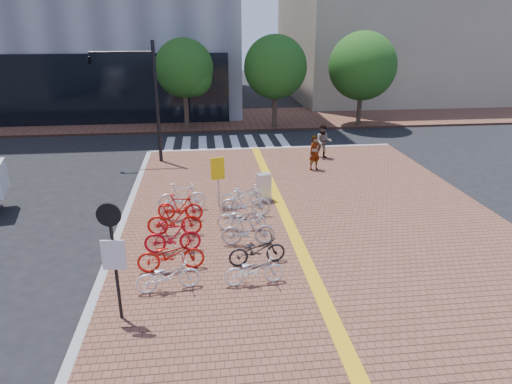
{
  "coord_description": "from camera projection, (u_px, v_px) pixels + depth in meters",
  "views": [
    {
      "loc": [
        -0.95,
        -13.4,
        6.96
      ],
      "look_at": [
        0.84,
        1.71,
        1.3
      ],
      "focal_mm": 32.0,
      "sensor_mm": 36.0,
      "label": 1
    }
  ],
  "objects": [
    {
      "name": "ground",
      "position": [
        237.0,
        248.0,
        15.0
      ],
      "size": [
        120.0,
        120.0,
        0.0
      ],
      "primitive_type": "plane",
      "color": "black",
      "rests_on": "ground"
    },
    {
      "name": "tactile_strip",
      "position": [
        340.0,
        337.0,
        10.51
      ],
      "size": [
        0.4,
        34.0,
        0.01
      ],
      "primitive_type": "cube",
      "color": "gold",
      "rests_on": "sidewalk"
    },
    {
      "name": "bike_8",
      "position": [
        248.0,
        230.0,
        14.71
      ],
      "size": [
        1.76,
        0.53,
        1.05
      ],
      "primitive_type": "imported",
      "rotation": [
        0.0,
        0.0,
        1.55
      ],
      "color": "#B5B5BA",
      "rests_on": "sidewalk"
    },
    {
      "name": "crosswalk",
      "position": [
        227.0,
        143.0,
        28.08
      ],
      "size": [
        7.5,
        4.0,
        0.01
      ],
      "color": "silver",
      "rests_on": "ground"
    },
    {
      "name": "bike_9",
      "position": [
        242.0,
        218.0,
        15.82
      ],
      "size": [
        1.78,
        0.83,
        0.9
      ],
      "primitive_type": "imported",
      "rotation": [
        0.0,
        0.0,
        1.43
      ],
      "color": "silver",
      "rests_on": "sidewalk"
    },
    {
      "name": "traffic_light_pole",
      "position": [
        126.0,
        80.0,
        22.3
      ],
      "size": [
        3.24,
        1.25,
        6.03
      ],
      "color": "black",
      "rests_on": "sidewalk"
    },
    {
      "name": "street_trees",
      "position": [
        291.0,
        68.0,
        30.37
      ],
      "size": [
        16.2,
        4.6,
        6.35
      ],
      "color": "#38281E",
      "rests_on": "far_sidewalk"
    },
    {
      "name": "kerb_north",
      "position": [
        272.0,
        149.0,
        26.47
      ],
      "size": [
        14.0,
        0.25,
        0.15
      ],
      "primitive_type": "cube",
      "color": "gray",
      "rests_on": "ground"
    },
    {
      "name": "bike_4",
      "position": [
        180.0,
        207.0,
        16.61
      ],
      "size": [
        1.72,
        0.72,
        1.0
      ],
      "primitive_type": "imported",
      "rotation": [
        0.0,
        0.0,
        1.42
      ],
      "color": "red",
      "rests_on": "sidewalk"
    },
    {
      "name": "far_sidewalk",
      "position": [
        215.0,
        120.0,
        34.52
      ],
      "size": [
        70.0,
        8.0,
        0.15
      ],
      "primitive_type": "cube",
      "color": "brown",
      "rests_on": "ground"
    },
    {
      "name": "building_beige",
      "position": [
        397.0,
        0.0,
        43.63
      ],
      "size": [
        20.0,
        18.0,
        18.0
      ],
      "primitive_type": "cube",
      "color": "gray",
      "rests_on": "ground"
    },
    {
      "name": "bike_3",
      "position": [
        174.0,
        220.0,
        15.38
      ],
      "size": [
        1.88,
        0.62,
        1.11
      ],
      "primitive_type": "imported",
      "rotation": [
        0.0,
        0.0,
        1.52
      ],
      "color": "red",
      "rests_on": "sidewalk"
    },
    {
      "name": "notice_sign",
      "position": [
        113.0,
        248.0,
        10.51
      ],
      "size": [
        0.57,
        0.15,
        3.05
      ],
      "color": "black",
      "rests_on": "sidewalk"
    },
    {
      "name": "bike_10",
      "position": [
        246.0,
        202.0,
        16.85
      ],
      "size": [
        1.92,
        0.61,
        1.14
      ],
      "primitive_type": "imported",
      "rotation": [
        0.0,
        0.0,
        1.53
      ],
      "color": "#BCBCC1",
      "rests_on": "sidewalk"
    },
    {
      "name": "bike_11",
      "position": [
        242.0,
        195.0,
        17.91
      ],
      "size": [
        1.84,
        0.92,
        0.92
      ],
      "primitive_type": "imported",
      "rotation": [
        0.0,
        0.0,
        1.75
      ],
      "color": "white",
      "rests_on": "sidewalk"
    },
    {
      "name": "kerb_west",
      "position": [
        71.0,
        361.0,
        9.88
      ],
      "size": [
        0.25,
        34.0,
        0.15
      ],
      "primitive_type": "cube",
      "color": "gray",
      "rests_on": "ground"
    },
    {
      "name": "bike_5",
      "position": [
        182.0,
        197.0,
        17.42
      ],
      "size": [
        1.89,
        0.65,
        1.12
      ],
      "primitive_type": "imported",
      "rotation": [
        0.0,
        0.0,
        1.64
      ],
      "color": "white",
      "rests_on": "sidewalk"
    },
    {
      "name": "bike_2",
      "position": [
        172.0,
        237.0,
        14.24
      ],
      "size": [
        1.79,
        0.6,
        1.06
      ],
      "primitive_type": "imported",
      "rotation": [
        0.0,
        0.0,
        1.63
      ],
      "color": "#B80D1C",
      "rests_on": "sidewalk"
    },
    {
      "name": "bike_6",
      "position": [
        254.0,
        270.0,
        12.51
      ],
      "size": [
        1.73,
        0.73,
        0.89
      ],
      "primitive_type": "imported",
      "rotation": [
        0.0,
        0.0,
        1.66
      ],
      "color": "white",
      "rests_on": "sidewalk"
    },
    {
      "name": "utility_box",
      "position": [
        264.0,
        187.0,
        18.43
      ],
      "size": [
        0.61,
        0.52,
        1.13
      ],
      "primitive_type": "cube",
      "rotation": [
        0.0,
        0.0,
        0.32
      ],
      "color": "silver",
      "rests_on": "sidewalk"
    },
    {
      "name": "bike_7",
      "position": [
        257.0,
        250.0,
        13.57
      ],
      "size": [
        1.81,
        0.87,
        0.91
      ],
      "primitive_type": "imported",
      "rotation": [
        0.0,
        0.0,
        1.72
      ],
      "color": "black",
      "rests_on": "sidewalk"
    },
    {
      "name": "bike_0",
      "position": [
        168.0,
        275.0,
        12.21
      ],
      "size": [
        1.81,
        0.89,
        0.91
      ],
      "primitive_type": "imported",
      "rotation": [
        0.0,
        0.0,
        1.74
      ],
      "color": "white",
      "rests_on": "sidewalk"
    },
    {
      "name": "pedestrian_b",
      "position": [
        323.0,
        142.0,
        24.17
      ],
      "size": [
        0.99,
        0.84,
        1.78
      ],
      "primitive_type": "imported",
      "rotation": [
        0.0,
        0.0,
        -0.21
      ],
      "color": "#525968",
      "rests_on": "sidewalk"
    },
    {
      "name": "yellow_sign",
      "position": [
        218.0,
        173.0,
        17.51
      ],
      "size": [
        0.54,
        0.2,
        2.01
      ],
      "color": "#B7B7BC",
      "rests_on": "sidewalk"
    },
    {
      "name": "pedestrian_a",
      "position": [
        315.0,
        153.0,
        22.22
      ],
      "size": [
        0.73,
        0.6,
        1.71
      ],
      "primitive_type": "imported",
      "rotation": [
        0.0,
        0.0,
        0.35
      ],
      "color": "gray",
      "rests_on": "sidewalk"
    },
    {
      "name": "bike_1",
      "position": [
        171.0,
        255.0,
        13.19
      ],
      "size": [
        1.99,
        0.84,
        1.02
      ],
      "primitive_type": "imported",
      "rotation": [
        0.0,
        0.0,
        1.66
      ],
      "color": "red",
      "rests_on": "sidewalk"
    },
    {
      "name": "sidewalk",
      "position": [
        381.0,
        337.0,
        10.65
      ],
      "size": [
        14.0,
        34.0,
        0.15
      ],
      "primitive_type": "cube",
      "color": "brown",
      "rests_on": "ground"
    }
  ]
}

